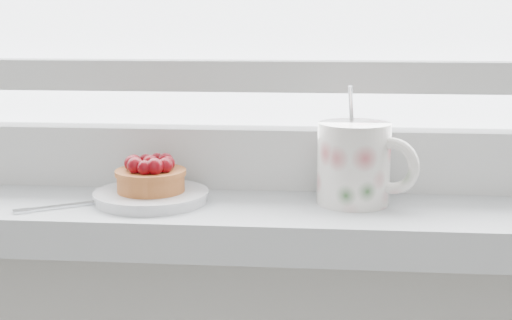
# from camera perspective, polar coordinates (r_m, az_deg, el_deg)

# --- Properties ---
(saucer) EXTENTS (0.12, 0.12, 0.01)m
(saucer) POSITION_cam_1_polar(r_m,az_deg,el_deg) (0.78, -8.37, -2.91)
(saucer) COLOR silver
(saucer) RESTS_ON windowsill
(raspberry_tart) EXTENTS (0.08, 0.08, 0.04)m
(raspberry_tart) POSITION_cam_1_polar(r_m,az_deg,el_deg) (0.77, -8.43, -1.20)
(raspberry_tart) COLOR #984D21
(raspberry_tart) RESTS_ON saucer
(floral_mug) EXTENTS (0.12, 0.10, 0.13)m
(floral_mug) POSITION_cam_1_polar(r_m,az_deg,el_deg) (0.76, 8.03, -0.15)
(floral_mug) COLOR silver
(floral_mug) RESTS_ON windowsill
(fork) EXTENTS (0.15, 0.10, 0.00)m
(fork) POSITION_cam_1_polar(r_m,az_deg,el_deg) (0.78, -12.94, -3.34)
(fork) COLOR silver
(fork) RESTS_ON windowsill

